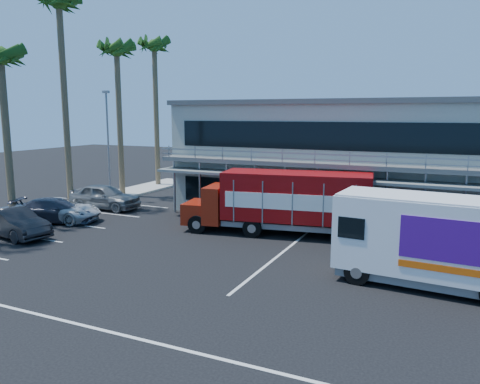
% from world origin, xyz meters
% --- Properties ---
extents(ground, '(120.00, 120.00, 0.00)m').
position_xyz_m(ground, '(0.00, 0.00, 0.00)').
color(ground, black).
rests_on(ground, ground).
extents(building, '(22.40, 12.00, 7.30)m').
position_xyz_m(building, '(3.00, 14.94, 3.66)').
color(building, '#999F92').
rests_on(building, ground).
extents(curb_strip, '(3.00, 32.00, 0.16)m').
position_xyz_m(curb_strip, '(-15.00, 6.00, 0.08)').
color(curb_strip, '#A5A399').
rests_on(curb_strip, ground).
extents(palm_c, '(2.80, 2.80, 10.75)m').
position_xyz_m(palm_c, '(-14.90, 3.00, 9.21)').
color(palm_c, brown).
rests_on(palm_c, ground).
extents(palm_d, '(2.80, 2.80, 14.75)m').
position_xyz_m(palm_d, '(-15.20, 8.00, 12.80)').
color(palm_d, brown).
rests_on(palm_d, ground).
extents(palm_e, '(2.80, 2.80, 12.25)m').
position_xyz_m(palm_e, '(-14.70, 13.00, 10.57)').
color(palm_e, brown).
rests_on(palm_e, ground).
extents(palm_f, '(2.80, 2.80, 13.25)m').
position_xyz_m(palm_f, '(-15.10, 18.50, 11.47)').
color(palm_f, brown).
rests_on(palm_f, ground).
extents(light_pole_far, '(0.50, 0.25, 8.09)m').
position_xyz_m(light_pole_far, '(-14.20, 11.00, 4.50)').
color(light_pole_far, gray).
rests_on(light_pole_far, ground).
extents(red_truck, '(10.32, 3.88, 3.39)m').
position_xyz_m(red_truck, '(0.89, 7.00, 1.86)').
color(red_truck, maroon).
rests_on(red_truck, ground).
extents(white_van, '(7.23, 2.93, 3.45)m').
position_xyz_m(white_van, '(8.57, 2.00, 1.83)').
color(white_van, white).
rests_on(white_van, ground).
extents(parked_car_b, '(4.89, 2.38, 1.54)m').
position_xyz_m(parked_car_b, '(-11.88, 0.55, 0.77)').
color(parked_car_b, black).
rests_on(parked_car_b, ground).
extents(parked_car_c, '(5.31, 3.05, 1.39)m').
position_xyz_m(parked_car_c, '(-12.50, 4.35, 0.70)').
color(parked_car_c, '#BCBCBE').
rests_on(parked_car_c, ground).
extents(parked_car_d, '(5.35, 3.65, 1.44)m').
position_xyz_m(parked_car_d, '(-12.50, 4.00, 0.72)').
color(parked_car_d, '#2F323F').
rests_on(parked_car_d, ground).
extents(parked_car_e, '(5.08, 2.17, 1.71)m').
position_xyz_m(parked_car_e, '(-12.50, 8.40, 0.86)').
color(parked_car_e, slate).
rests_on(parked_car_e, ground).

